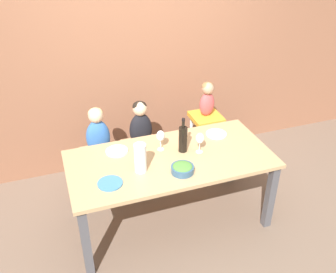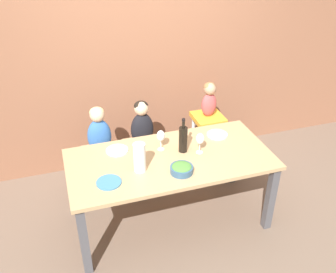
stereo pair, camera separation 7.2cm
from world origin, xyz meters
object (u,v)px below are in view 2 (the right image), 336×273
object	(u,v)px
chair_far_center	(143,152)
paper_towel_roll	(140,158)
wine_glass_far	(161,136)
person_child_center	(142,124)
salad_bowl_large	(182,169)
chair_right_highchair	(207,129)
dinner_plate_back_right	(217,135)
chair_far_left	(102,159)
wine_glass_near	(200,139)
person_child_left	(99,130)
person_baby_right	(209,97)
dinner_plate_back_left	(117,150)
dinner_plate_front_left	(109,182)
wine_bottle	(183,139)

from	to	relation	value
chair_far_center	paper_towel_roll	size ratio (longest dim) A/B	1.85
paper_towel_roll	wine_glass_far	world-z (taller)	paper_towel_roll
person_child_center	salad_bowl_large	world-z (taller)	person_child_center
wine_glass_far	person_child_center	bearing A→B (deg)	95.44
chair_right_highchair	dinner_plate_back_right	bearing A→B (deg)	-101.91
person_child_center	salad_bowl_large	distance (m)	0.89
wine_glass_far	chair_right_highchair	bearing A→B (deg)	36.39
chair_far_left	wine_glass_near	world-z (taller)	wine_glass_near
person_child_left	dinner_plate_back_right	bearing A→B (deg)	-21.78
chair_right_highchair	salad_bowl_large	xyz separation A→B (m)	(-0.62, -0.88, 0.22)
person_child_left	wine_glass_far	distance (m)	0.71
person_baby_right	wine_glass_near	size ratio (longest dim) A/B	1.94
person_child_center	dinner_plate_back_left	xyz separation A→B (m)	(-0.33, -0.40, -0.00)
chair_far_center	person_baby_right	world-z (taller)	person_baby_right
person_child_center	dinner_plate_back_right	xyz separation A→B (m)	(0.64, -0.43, -0.00)
paper_towel_roll	dinner_plate_back_left	bearing A→B (deg)	109.68
chair_far_center	paper_towel_roll	bearing A→B (deg)	-105.57
chair_right_highchair	person_child_left	size ratio (longest dim) A/B	1.40
dinner_plate_front_left	chair_far_center	bearing A→B (deg)	59.90
person_baby_right	person_child_center	bearing A→B (deg)	-179.97
dinner_plate_back_left	person_child_left	bearing A→B (deg)	104.13
chair_far_left	dinner_plate_back_right	distance (m)	1.20
wine_glass_far	chair_far_center	bearing A→B (deg)	95.46
salad_bowl_large	dinner_plate_back_left	xyz separation A→B (m)	(-0.44, 0.48, -0.03)
wine_glass_near	wine_bottle	bearing A→B (deg)	152.70
chair_far_center	chair_right_highchair	xyz separation A→B (m)	(0.73, 0.00, 0.14)
wine_glass_far	salad_bowl_large	xyz separation A→B (m)	(0.06, -0.38, -0.10)
chair_right_highchair	person_child_left	world-z (taller)	person_child_left
person_child_left	person_baby_right	world-z (taller)	person_baby_right
chair_far_center	person_child_center	bearing A→B (deg)	90.00
chair_far_left	wine_glass_far	bearing A→B (deg)	-45.96
chair_far_left	chair_far_center	xyz separation A→B (m)	(0.44, 0.00, 0.00)
wine_bottle	paper_towel_roll	bearing A→B (deg)	-159.27
chair_far_center	person_child_left	xyz separation A→B (m)	(-0.44, 0.00, 0.34)
wine_glass_near	salad_bowl_large	distance (m)	0.36
dinner_plate_back_right	person_child_left	bearing A→B (deg)	158.22
wine_glass_far	salad_bowl_large	bearing A→B (deg)	-80.98
salad_bowl_large	chair_right_highchair	bearing A→B (deg)	55.07
dinner_plate_back_right	chair_far_center	bearing A→B (deg)	146.11
chair_far_left	dinner_plate_back_right	bearing A→B (deg)	-21.73
wine_bottle	chair_right_highchair	bearing A→B (deg)	49.60
chair_far_left	paper_towel_roll	world-z (taller)	paper_towel_roll
person_child_left	salad_bowl_large	bearing A→B (deg)	-58.40
chair_far_left	wine_glass_near	distance (m)	1.13
dinner_plate_back_left	wine_glass_far	bearing A→B (deg)	-14.20
chair_far_center	person_child_center	world-z (taller)	person_child_center
chair_far_center	paper_towel_roll	xyz separation A→B (m)	(-0.21, -0.75, 0.46)
person_child_left	dinner_plate_back_right	distance (m)	1.16
chair_far_left	dinner_plate_back_right	world-z (taller)	dinner_plate_back_right
person_child_center	person_baby_right	xyz separation A→B (m)	(0.73, 0.00, 0.19)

